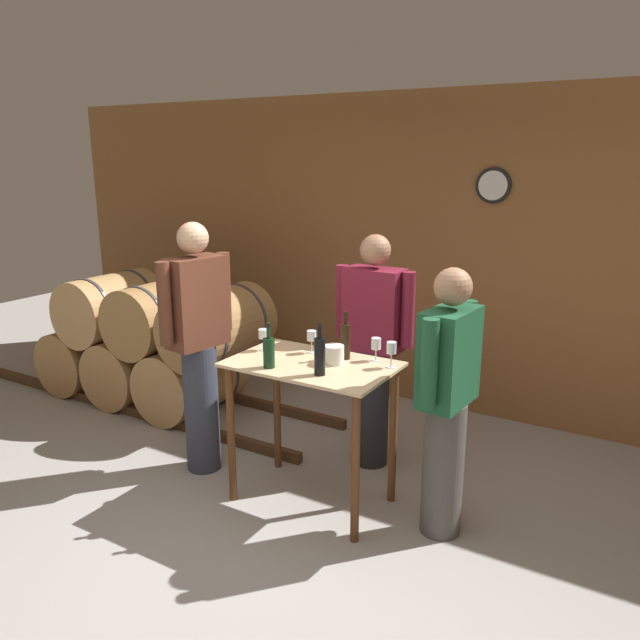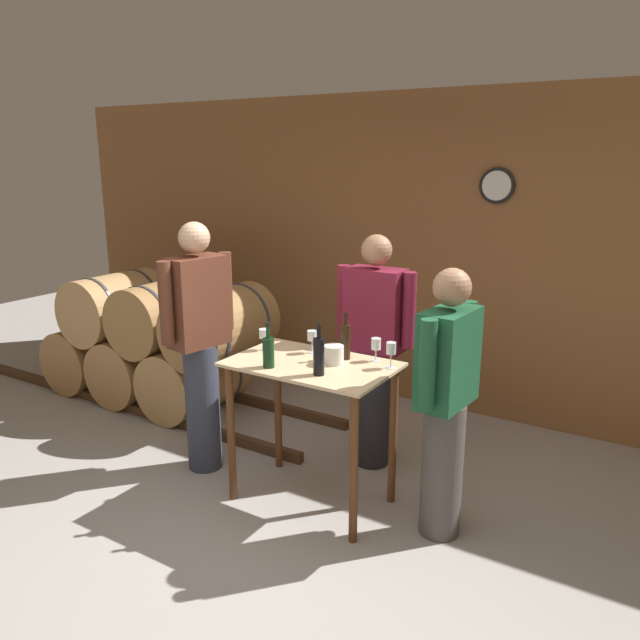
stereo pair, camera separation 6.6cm
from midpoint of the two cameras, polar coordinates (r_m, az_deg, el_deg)
name	(u,v)px [view 1 (the left image)]	position (r m, az deg, el deg)	size (l,w,h in m)	color
ground_plane	(255,558)	(3.74, -6.47, -20.84)	(14.00, 14.00, 0.00)	#9E9993
back_wall	(436,255)	(5.44, 10.22, 5.89)	(8.40, 0.08, 2.70)	brown
barrel_rack	(150,343)	(5.79, -15.61, -2.01)	(3.93, 0.85, 1.14)	#4C331E
tasting_table	(312,394)	(3.91, -1.24, -6.81)	(1.01, 0.63, 0.94)	#D1B284
wine_bottle_far_left	(269,351)	(3.74, -5.21, -2.87)	(0.07, 0.07, 0.28)	black
wine_bottle_left	(345,340)	(3.88, 1.84, -1.85)	(0.06, 0.06, 0.30)	black
wine_bottle_center	(320,355)	(3.60, -0.56, -3.21)	(0.07, 0.07, 0.31)	black
wine_glass_near_left	(264,335)	(4.07, -5.63, -1.35)	(0.07, 0.07, 0.14)	silver
wine_glass_near_center	(312,337)	(4.00, -1.24, -1.54)	(0.06, 0.06, 0.15)	silver
wine_glass_near_right	(376,345)	(3.86, 4.66, -2.25)	(0.06, 0.06, 0.15)	silver
wine_glass_far_side	(391,349)	(3.74, 6.05, -2.66)	(0.06, 0.06, 0.16)	silver
ice_bucket	(334,355)	(3.81, 0.79, -3.18)	(0.12, 0.12, 0.11)	white
person_host	(373,347)	(4.36, 4.45, -2.48)	(0.59, 0.24, 1.67)	#232328
person_visitor_with_scarf	(447,399)	(3.62, 11.00, -7.13)	(0.25, 0.59, 1.60)	#4C4742
person_visitor_bearded	(198,343)	(4.34, -11.50, -2.10)	(0.29, 0.58, 1.76)	#333847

